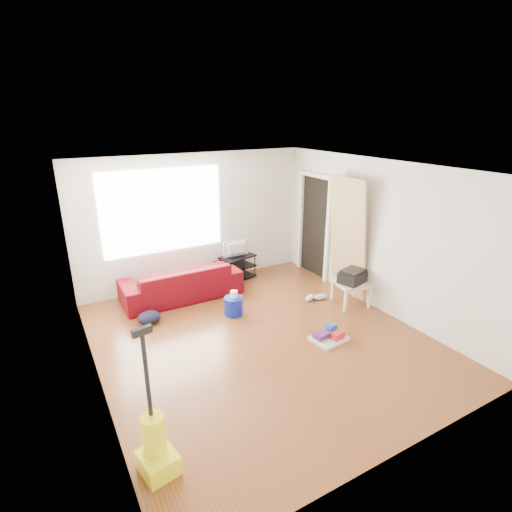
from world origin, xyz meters
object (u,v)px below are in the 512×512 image
tv_stand (238,267)px  backpack (150,323)px  side_table (352,286)px  sofa (183,297)px  bucket (234,314)px  vacuum (156,446)px  cleaning_tray (329,336)px

tv_stand → backpack: (-2.06, -0.94, -0.25)m
tv_stand → side_table: (1.20, -1.99, 0.10)m
sofa → bucket: bearing=116.2°
sofa → side_table: side_table is taller
bucket → vacuum: vacuum is taller
sofa → vacuum: size_ratio=1.42×
tv_stand → cleaning_tray: size_ratio=1.42×
cleaning_tray → backpack: (-2.19, 1.79, -0.05)m
vacuum → tv_stand: bearing=43.6°
sofa → tv_stand: 1.32m
tv_stand → side_table: size_ratio=1.28×
tv_stand → vacuum: vacuum is taller
tv_stand → backpack: bearing=-168.9°
sofa → vacuum: bearing=66.9°
tv_stand → bucket: size_ratio=2.50×
backpack → bucket: bearing=-14.7°
bucket → side_table: bearing=-18.9°
backpack → cleaning_tray: bearing=-37.4°
sofa → cleaning_tray: size_ratio=3.88×
side_table → backpack: 3.45m
side_table → bucket: (-1.96, 0.67, -0.35)m
tv_stand → vacuum: 4.63m
bucket → vacuum: bearing=-129.7°
side_table → backpack: size_ratio=1.61×
bucket → cleaning_tray: (0.88, -1.40, 0.05)m
sofa → backpack: (-0.79, -0.67, 0.00)m
cleaning_tray → vacuum: bearing=-160.9°
sofa → backpack: sofa is taller
vacuum → backpack: bearing=66.2°
sofa → cleaning_tray: bearing=119.7°
backpack → vacuum: vacuum is taller
cleaning_tray → vacuum: vacuum is taller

